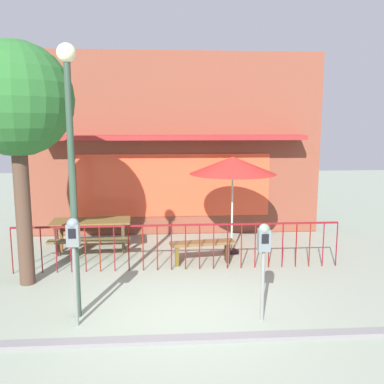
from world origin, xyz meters
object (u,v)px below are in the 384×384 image
Objects in this scene: street_tree at (16,102)px; street_lamp at (71,145)px; patio_umbrella at (233,166)px; picnic_table_left at (91,227)px; parking_meter_near at (74,243)px; parking_meter_far at (264,246)px; patio_bench at (202,247)px.

street_tree is 1.08× the size of street_lamp.
street_lamp is at bearing -133.37° from patio_umbrella.
picnic_table_left is 3.74m from parking_meter_near.
street_tree reaches higher than street_lamp.
patio_umbrella is at bearing 21.65° from street_tree.
street_lamp is at bearing -84.39° from picnic_table_left.
patio_umbrella is 1.37× the size of parking_meter_near.
patio_umbrella is 0.51× the size of street_tree.
picnic_table_left is at bearing 95.61° from street_lamp.
parking_meter_far is (-0.09, -3.45, -0.87)m from patio_umbrella.
parking_meter_far is (3.18, -3.68, 0.57)m from picnic_table_left.
street_lamp reaches higher than patio_bench.
parking_meter_far is 0.37× the size of street_lamp.
parking_meter_far reaches higher than patio_bench.
parking_meter_far is at bearing -23.66° from street_tree.
parking_meter_near is 1.44m from street_lamp.
patio_umbrella is at bearing -4.11° from picnic_table_left.
street_lamp is (-2.85, 0.33, 1.50)m from parking_meter_far.
street_tree reaches higher than parking_meter_far.
street_tree reaches higher than picnic_table_left.
street_tree reaches higher than patio_umbrella.
picnic_table_left is 0.45× the size of street_lamp.
patio_bench is at bearing 103.65° from parking_meter_far.
patio_umbrella is 3.56m from parking_meter_far.
parking_meter_near is (-2.91, -3.42, -0.78)m from patio_umbrella.
street_lamp is at bearing -132.23° from patio_bench.
parking_meter_near is at bearing 179.56° from parking_meter_far.
parking_meter_far is at bearing -49.16° from picnic_table_left.
patio_umbrella is 4.68m from street_tree.
parking_meter_near is at bearing -54.29° from street_tree.
street_lamp is (-2.19, -2.41, 2.33)m from patio_bench.
street_lamp reaches higher than picnic_table_left.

